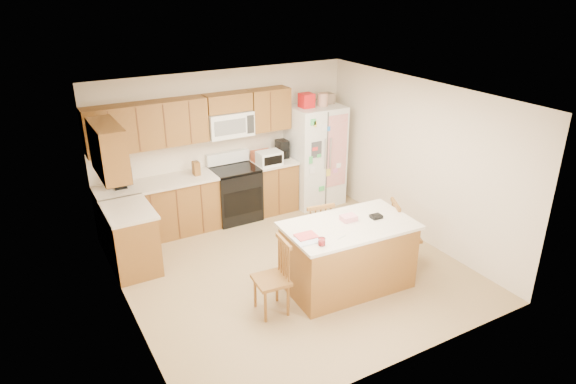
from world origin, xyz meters
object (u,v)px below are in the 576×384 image
island (348,255)px  windsor_chair_right (403,235)px  stove (235,193)px  windsor_chair_left (273,279)px  windsor_chair_back (316,235)px  refrigerator (315,154)px

island → windsor_chair_right: island is taller
stove → windsor_chair_left: stove is taller
stove → windsor_chair_back: size_ratio=1.13×
windsor_chair_left → windsor_chair_right: 2.15m
island → windsor_chair_right: bearing=4.4°
refrigerator → windsor_chair_left: 3.49m
island → windsor_chair_back: island is taller
windsor_chair_back → windsor_chair_right: (1.09, -0.61, -0.01)m
refrigerator → windsor_chair_back: 2.30m
stove → refrigerator: size_ratio=0.55×
windsor_chair_back → stove: bearing=100.7°
refrigerator → windsor_chair_back: bearing=-122.0°
island → windsor_chair_right: size_ratio=1.78×
windsor_chair_left → windsor_chair_back: 1.28m
refrigerator → island: size_ratio=1.17×
island → windsor_chair_left: bearing=-179.4°
refrigerator → windsor_chair_right: 2.57m
island → windsor_chair_left: 1.13m
windsor_chair_right → island: bearing=-175.6°
refrigerator → island: (-1.13, -2.61, -0.45)m
windsor_chair_left → windsor_chair_right: size_ratio=1.00×
refrigerator → windsor_chair_left: (-2.26, -2.62, -0.46)m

